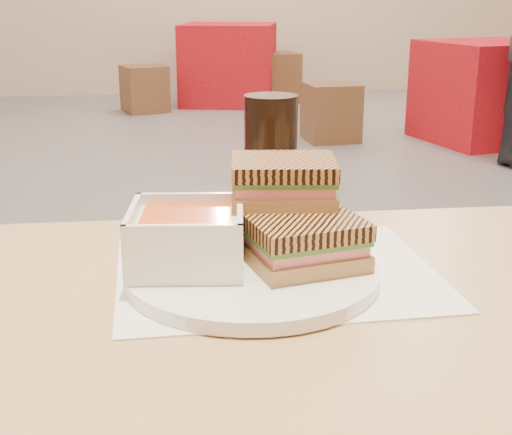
{
  "coord_description": "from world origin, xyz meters",
  "views": [
    {
      "loc": [
        -0.09,
        -2.72,
        1.05
      ],
      "look_at": [
        0.01,
        -2.0,
        0.82
      ],
      "focal_mm": 49.77,
      "sensor_mm": 36.0,
      "label": 1
    }
  ],
  "objects": [
    {
      "name": "main_table",
      "position": [
        0.13,
        -2.12,
        0.64
      ],
      "size": [
        1.21,
        0.72,
        0.75
      ],
      "color": "tan",
      "rests_on": "ground"
    },
    {
      "name": "tray_liner",
      "position": [
        0.03,
        -1.99,
        0.75
      ],
      "size": [
        0.36,
        0.28,
        0.0
      ],
      "color": "white",
      "rests_on": "main_table"
    },
    {
      "name": "plate",
      "position": [
        0.0,
        -2.01,
        0.76
      ],
      "size": [
        0.28,
        0.28,
        0.01
      ],
      "color": "white",
      "rests_on": "tray_liner"
    },
    {
      "name": "soup_bowl",
      "position": [
        -0.06,
        -1.99,
        0.8
      ],
      "size": [
        0.13,
        0.13,
        0.06
      ],
      "color": "white",
      "rests_on": "plate"
    },
    {
      "name": "panini_lower",
      "position": [
        0.06,
        -2.01,
        0.79
      ],
      "size": [
        0.14,
        0.12,
        0.05
      ],
      "color": "#B08447",
      "rests_on": "plate"
    },
    {
      "name": "panini_upper",
      "position": [
        0.05,
        -1.94,
        0.84
      ],
      "size": [
        0.13,
        0.11,
        0.05
      ],
      "color": "#B08447",
      "rests_on": "panini_lower"
    },
    {
      "name": "cola_glass",
      "position": [
        0.07,
        -1.74,
        0.83
      ],
      "size": [
        0.08,
        0.08,
        0.16
      ],
      "color": "black",
      "rests_on": "main_table"
    },
    {
      "name": "bg_table_1",
      "position": [
        2.27,
        2.16,
        0.36
      ],
      "size": [
        0.97,
        0.97,
        0.71
      ],
      "color": "#AD1218",
      "rests_on": "ground"
    },
    {
      "name": "bg_table_2",
      "position": [
        0.61,
        4.23,
        0.38
      ],
      "size": [
        1.03,
        1.03,
        0.76
      ],
      "color": "#AD1218",
      "rests_on": "ground"
    },
    {
      "name": "bg_chair_1l",
      "position": [
        1.16,
        2.32,
        0.21
      ],
      "size": [
        0.39,
        0.39,
        0.41
      ],
      "color": "brown",
      "rests_on": "ground"
    },
    {
      "name": "bg_chair_1r",
      "position": [
        2.39,
        2.7,
        0.25
      ],
      "size": [
        0.49,
        0.49,
        0.49
      ],
      "color": "brown",
      "rests_on": "ground"
    },
    {
      "name": "bg_chair_2l",
      "position": [
        -0.2,
        3.82,
        0.21
      ],
      "size": [
        0.46,
        0.46,
        0.41
      ],
      "color": "brown",
      "rests_on": "ground"
    },
    {
      "name": "bg_chair_2r",
      "position": [
        1.07,
        4.24,
        0.24
      ],
      "size": [
        0.47,
        0.47,
        0.48
      ],
      "color": "brown",
      "rests_on": "ground"
    }
  ]
}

